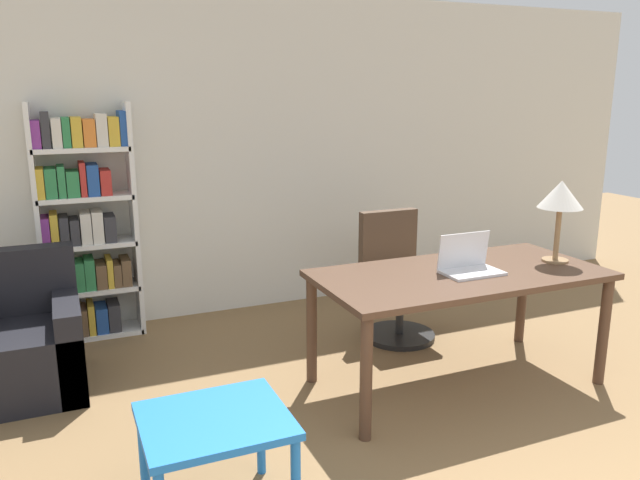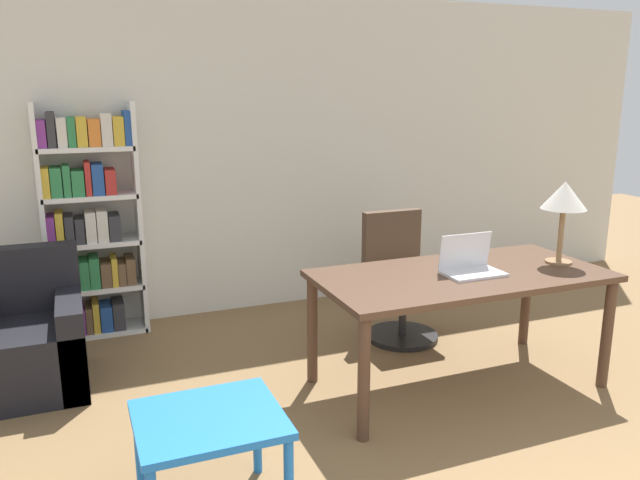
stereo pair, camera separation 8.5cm
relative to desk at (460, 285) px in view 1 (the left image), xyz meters
name	(u,v)px [view 1 (the left image)]	position (x,y,z in m)	size (l,w,h in m)	color
wall_back	(264,156)	(-0.65, 2.01, 0.67)	(8.00, 0.06, 2.70)	silver
desk	(460,285)	(0.00, 0.00, 0.00)	(1.87, 0.90, 0.77)	#4C3323
laptop	(469,264)	(0.04, -0.03, 0.14)	(0.37, 0.24, 0.25)	silver
table_lamp	(561,197)	(0.74, -0.04, 0.53)	(0.30, 0.30, 0.55)	olive
office_chair	(396,282)	(0.05, 0.88, -0.24)	(0.56, 0.56, 0.98)	black
side_table_blue	(215,432)	(-1.79, -0.71, -0.25)	(0.64, 0.56, 0.50)	blue
armchair	(21,347)	(-2.64, 1.01, -0.38)	(0.74, 0.76, 0.89)	black
bookshelf	(84,227)	(-2.17, 1.82, 0.20)	(0.73, 0.28, 1.82)	white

